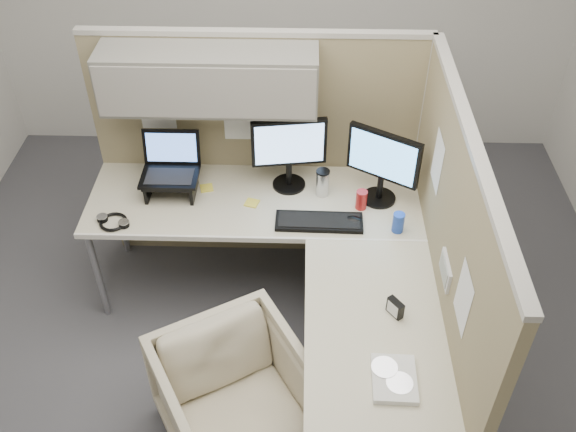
{
  "coord_description": "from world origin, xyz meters",
  "views": [
    {
      "loc": [
        0.18,
        -2.41,
        3.16
      ],
      "look_at": [
        0.1,
        0.25,
        0.85
      ],
      "focal_mm": 40.0,
      "sensor_mm": 36.0,
      "label": 1
    }
  ],
  "objects_px": {
    "keyboard": "(319,222)",
    "desk": "(292,253)",
    "office_chair": "(235,394)",
    "monitor_left": "(289,148)"
  },
  "relations": [
    {
      "from": "office_chair",
      "to": "monitor_left",
      "type": "distance_m",
      "value": 1.42
    },
    {
      "from": "office_chair",
      "to": "monitor_left",
      "type": "bearing_deg",
      "value": 49.43
    },
    {
      "from": "desk",
      "to": "keyboard",
      "type": "height_order",
      "value": "keyboard"
    },
    {
      "from": "keyboard",
      "to": "office_chair",
      "type": "bearing_deg",
      "value": -114.17
    },
    {
      "from": "keyboard",
      "to": "desk",
      "type": "bearing_deg",
      "value": -125.52
    },
    {
      "from": "monitor_left",
      "to": "office_chair",
      "type": "bearing_deg",
      "value": -109.06
    },
    {
      "from": "desk",
      "to": "office_chair",
      "type": "xyz_separation_m",
      "value": [
        -0.27,
        -0.69,
        -0.33
      ]
    },
    {
      "from": "office_chair",
      "to": "monitor_left",
      "type": "xyz_separation_m",
      "value": [
        0.24,
        1.24,
        0.65
      ]
    },
    {
      "from": "office_chair",
      "to": "keyboard",
      "type": "xyz_separation_m",
      "value": [
        0.42,
        0.89,
        0.38
      ]
    },
    {
      "from": "desk",
      "to": "monitor_left",
      "type": "relative_size",
      "value": 4.29
    }
  ]
}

